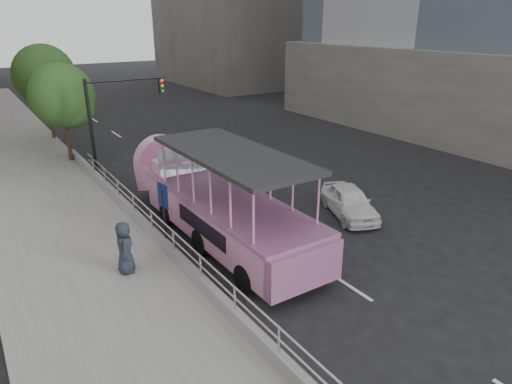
# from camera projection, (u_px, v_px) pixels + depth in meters

# --- Properties ---
(ground) EXTENTS (160.00, 160.00, 0.00)m
(ground) POSITION_uv_depth(u_px,v_px,m) (284.00, 266.00, 15.57)
(ground) COLOR black
(sidewalk) EXTENTS (5.50, 80.00, 0.30)m
(sidewalk) POSITION_uv_depth(u_px,v_px,m) (48.00, 204.00, 20.40)
(sidewalk) COLOR #A3A39E
(sidewalk) RESTS_ON ground
(kerb_wall) EXTENTS (0.24, 30.00, 0.36)m
(kerb_wall) POSITION_uv_depth(u_px,v_px,m) (175.00, 254.00, 15.37)
(kerb_wall) COLOR #969792
(kerb_wall) RESTS_ON sidewalk
(guardrail) EXTENTS (0.07, 22.00, 0.71)m
(guardrail) POSITION_uv_depth(u_px,v_px,m) (173.00, 237.00, 15.13)
(guardrail) COLOR silver
(guardrail) RESTS_ON kerb_wall
(duck_boat) EXTENTS (2.87, 11.07, 3.67)m
(duck_boat) POSITION_uv_depth(u_px,v_px,m) (213.00, 201.00, 17.51)
(duck_boat) COLOR black
(duck_boat) RESTS_ON ground
(car) EXTENTS (2.80, 4.05, 1.28)m
(car) POSITION_uv_depth(u_px,v_px,m) (349.00, 201.00, 19.38)
(car) COLOR white
(car) RESTS_ON ground
(pedestrian_far) EXTENTS (0.76, 0.96, 1.72)m
(pedestrian_far) POSITION_uv_depth(u_px,v_px,m) (125.00, 248.00, 14.37)
(pedestrian_far) COLOR #242C35
(pedestrian_far) RESTS_ON sidewalk
(parking_sign) EXTENTS (0.13, 0.60, 2.69)m
(parking_sign) POSITION_uv_depth(u_px,v_px,m) (164.00, 211.00, 15.78)
(parking_sign) COLOR black
(parking_sign) RESTS_ON ground
(traffic_signal) EXTENTS (4.20, 0.32, 5.20)m
(traffic_signal) POSITION_uv_depth(u_px,v_px,m) (113.00, 111.00, 23.23)
(traffic_signal) COLOR black
(traffic_signal) RESTS_ON ground
(street_tree_near) EXTENTS (3.52, 3.52, 5.72)m
(street_tree_near) POSITION_uv_depth(u_px,v_px,m) (64.00, 98.00, 24.98)
(street_tree_near) COLOR #332517
(street_tree_near) RESTS_ON ground
(street_tree_far) EXTENTS (3.97, 3.97, 6.45)m
(street_tree_far) POSITION_uv_depth(u_px,v_px,m) (47.00, 78.00, 29.60)
(street_tree_far) COLOR #332517
(street_tree_far) RESTS_ON ground
(tower_podium) EXTENTS (26.00, 26.00, 6.00)m
(tower_podium) POSITION_uv_depth(u_px,v_px,m) (505.00, 82.00, 37.64)
(tower_podium) COLOR gray
(tower_podium) RESTS_ON ground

